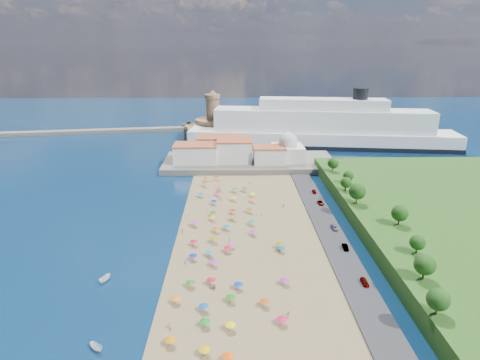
{
  "coord_description": "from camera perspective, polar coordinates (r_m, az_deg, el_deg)",
  "views": [
    {
      "loc": [
        0.77,
        -131.78,
        61.79
      ],
      "look_at": [
        4.0,
        25.0,
        8.0
      ],
      "focal_mm": 30.0,
      "sensor_mm": 36.0,
      "label": 1
    }
  ],
  "objects": [
    {
      "name": "beachgoers",
      "position": [
        142.31,
        -2.0,
        -6.31
      ],
      "size": [
        38.13,
        97.99,
        1.88
      ],
      "color": "tan",
      "rests_on": "beach"
    },
    {
      "name": "ground",
      "position": [
        145.55,
        -1.38,
        -6.19
      ],
      "size": [
        700.0,
        700.0,
        0.0
      ],
      "primitive_type": "plane",
      "color": "#071938",
      "rests_on": "ground"
    },
    {
      "name": "cruise_ship",
      "position": [
        256.45,
        11.48,
        7.07
      ],
      "size": [
        167.61,
        44.65,
        36.27
      ],
      "color": "black",
      "rests_on": "ground"
    },
    {
      "name": "waterfront_buildings",
      "position": [
        212.42,
        -2.18,
        4.22
      ],
      "size": [
        57.0,
        29.0,
        11.0
      ],
      "color": "silver",
      "rests_on": "terrace"
    },
    {
      "name": "jetty",
      "position": [
        247.65,
        -4.11,
        4.72
      ],
      "size": [
        18.0,
        70.0,
        2.4
      ],
      "primitive_type": "cube",
      "color": "#59544C",
      "rests_on": "ground"
    },
    {
      "name": "hillside_trees",
      "position": [
        141.44,
        18.57,
        -3.58
      ],
      "size": [
        14.88,
        107.2,
        7.84
      ],
      "color": "#382314",
      "rests_on": "hillside"
    },
    {
      "name": "terrace",
      "position": [
        213.68,
        1.34,
        2.54
      ],
      "size": [
        90.0,
        36.0,
        3.0
      ],
      "primitive_type": "cube",
      "color": "#59544C",
      "rests_on": "ground"
    },
    {
      "name": "fortress",
      "position": [
        275.65,
        -3.84,
        7.36
      ],
      "size": [
        40.0,
        40.0,
        32.4
      ],
      "color": "#96764B",
      "rests_on": "ground"
    },
    {
      "name": "parked_cars",
      "position": [
        145.4,
        13.03,
        -6.16
      ],
      "size": [
        2.49,
        72.7,
        1.34
      ],
      "color": "gray",
      "rests_on": "promenade"
    },
    {
      "name": "breakwater",
      "position": [
        311.5,
        -22.13,
        6.34
      ],
      "size": [
        199.03,
        34.77,
        2.6
      ],
      "primitive_type": "cube",
      "rotation": [
        0.0,
        0.0,
        0.14
      ],
      "color": "#59544C",
      "rests_on": "ground"
    },
    {
      "name": "domed_building",
      "position": [
        211.58,
        6.82,
        4.34
      ],
      "size": [
        16.0,
        16.0,
        15.0
      ],
      "color": "silver",
      "rests_on": "terrace"
    },
    {
      "name": "beach_parasols",
      "position": [
        133.62,
        -2.06,
        -7.59
      ],
      "size": [
        31.63,
        116.66,
        2.2
      ],
      "color": "gray",
      "rests_on": "beach"
    },
    {
      "name": "moored_boats",
      "position": [
        108.21,
        -19.09,
        -16.58
      ],
      "size": [
        9.5,
        30.05,
        1.62
      ],
      "color": "white",
      "rests_on": "ground"
    }
  ]
}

